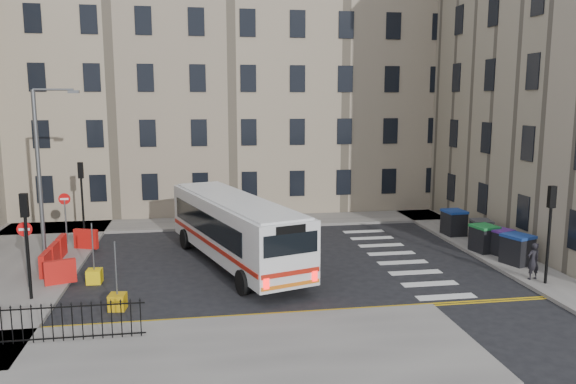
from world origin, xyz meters
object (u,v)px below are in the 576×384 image
object	(u,v)px
bus	(235,227)
wheelie_bin_d	(481,231)
streetlamp	(39,171)
wheelie_bin_b	(499,241)
wheelie_bin_c	(484,238)
pedestrian	(533,261)
wheelie_bin_a	(517,249)
bollard_chevron	(118,302)
wheelie_bin_e	(454,222)
bollard_yellow	(95,276)

from	to	relation	value
bus	wheelie_bin_d	bearing A→B (deg)	-11.79
streetlamp	wheelie_bin_b	xyz separation A→B (m)	(22.04, -2.99, -3.55)
wheelie_bin_c	pedestrian	size ratio (longest dim) A/B	0.87
streetlamp	wheelie_bin_d	distance (m)	22.51
wheelie_bin_a	wheelie_bin_b	size ratio (longest dim) A/B	1.08
wheelie_bin_c	wheelie_bin_b	bearing A→B (deg)	-55.01
wheelie_bin_b	bollard_chevron	xyz separation A→B (m)	(-17.66, -4.32, -0.48)
wheelie_bin_e	streetlamp	bearing A→B (deg)	179.03
streetlamp	wheelie_bin_c	world-z (taller)	streetlamp
wheelie_bin_b	wheelie_bin_d	size ratio (longest dim) A/B	1.13
wheelie_bin_c	bollard_chevron	world-z (taller)	wheelie_bin_c
wheelie_bin_b	pedestrian	xyz separation A→B (m)	(-0.67, -3.93, 0.17)
bus	wheelie_bin_c	xyz separation A→B (m)	(12.43, -0.24, -0.97)
streetlamp	bus	world-z (taller)	streetlamp
wheelie_bin_e	bollard_chevron	distance (m)	19.18
wheelie_bin_e	wheelie_bin_a	bearing A→B (deg)	-90.36
wheelie_bin_a	bollard_chevron	distance (m)	17.79
wheelie_bin_d	pedestrian	xyz separation A→B (m)	(-0.84, -6.03, 0.17)
bollard_yellow	bollard_chevron	size ratio (longest dim) A/B	1.00
pedestrian	bollard_chevron	xyz separation A→B (m)	(-16.99, -0.39, -0.65)
bollard_yellow	bollard_chevron	world-z (taller)	same
bollard_yellow	wheelie_bin_b	bearing A→B (deg)	3.09
bus	wheelie_bin_a	xyz separation A→B (m)	(12.88, -2.47, -0.94)
streetlamp	wheelie_bin_b	distance (m)	22.52
bus	pedestrian	xyz separation A→B (m)	(12.28, -4.67, -0.84)
bus	streetlamp	bearing A→B (deg)	148.37
bollard_chevron	wheelie_bin_c	bearing A→B (deg)	15.72
wheelie_bin_d	bollard_yellow	xyz separation A→B (m)	(-19.21, -3.13, -0.48)
streetlamp	wheelie_bin_a	bearing A→B (deg)	-12.14
wheelie_bin_e	pedestrian	xyz separation A→B (m)	(-0.25, -8.01, 0.09)
wheelie_bin_a	wheelie_bin_e	size ratio (longest dim) A/B	1.10
bollard_yellow	bollard_chevron	bearing A→B (deg)	-67.28
pedestrian	wheelie_bin_e	bearing A→B (deg)	-100.91
streetlamp	pedestrian	size ratio (longest dim) A/B	5.10
wheelie_bin_d	wheelie_bin_e	size ratio (longest dim) A/B	0.91
streetlamp	wheelie_bin_d	size ratio (longest dim) A/B	6.40
pedestrian	wheelie_bin_d	bearing A→B (deg)	-107.05
bus	bollard_yellow	size ratio (longest dim) A/B	19.38
wheelie_bin_c	wheelie_bin_e	distance (m)	3.58
wheelie_bin_b	bus	bearing A→B (deg)	153.60
wheelie_bin_b	wheelie_bin_c	world-z (taller)	wheelie_bin_c
wheelie_bin_a	bollard_yellow	size ratio (longest dim) A/B	2.58
bollard_yellow	bollard_chevron	distance (m)	3.57
wheelie_bin_b	wheelie_bin_d	bearing A→B (deg)	62.30
wheelie_bin_d	bollard_chevron	size ratio (longest dim) A/B	2.12
pedestrian	wheelie_bin_c	bearing A→B (deg)	-101.06
bus	wheelie_bin_d	xyz separation A→B (m)	(13.12, 1.36, -1.01)
streetlamp	wheelie_bin_a	size ratio (longest dim) A/B	5.26
streetlamp	wheelie_bin_a	distance (m)	22.74
bus	wheelie_bin_a	world-z (taller)	bus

